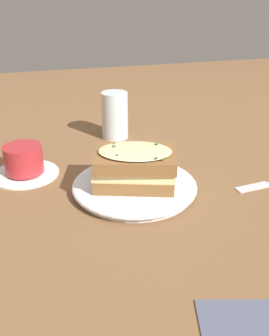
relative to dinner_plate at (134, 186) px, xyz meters
name	(u,v)px	position (x,y,z in m)	size (l,w,h in m)	color
ground_plane	(145,197)	(0.01, -0.03, -0.01)	(2.40, 2.40, 0.00)	brown
dinner_plate	(134,186)	(0.00, 0.00, 0.00)	(0.24, 0.24, 0.02)	white
sandwich	(135,167)	(0.00, 0.00, 0.04)	(0.17, 0.15, 0.07)	brown
teacup_with_saucer	(24,162)	(-0.20, 0.13, 0.02)	(0.14, 0.14, 0.06)	white
water_glass	(115,115)	(0.03, 0.29, 0.05)	(0.07, 0.07, 0.12)	silver
fork	(268,183)	(0.27, -0.05, -0.01)	(0.20, 0.04, 0.00)	silver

